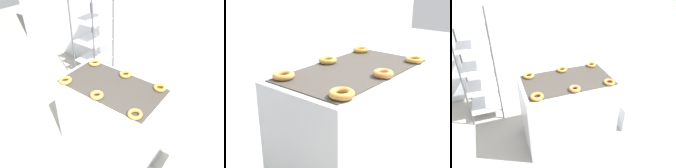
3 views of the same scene
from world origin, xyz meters
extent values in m
cube|color=silver|center=(0.00, 2.12, 1.40)|extent=(8.00, 0.05, 2.80)
cube|color=#B7BABF|center=(0.00, 0.61, 0.48)|extent=(1.26, 0.72, 0.97)
cube|color=#38332D|center=(0.00, 0.61, 0.97)|extent=(1.16, 0.63, 0.01)
cube|color=#262628|center=(0.35, 0.29, 0.68)|extent=(0.12, 0.07, 0.10)
cylinder|color=#4C4C51|center=(-1.36, 1.32, 0.87)|extent=(0.02, 0.02, 1.73)
cylinder|color=#4C4C51|center=(-0.88, 1.32, 0.87)|extent=(0.02, 0.02, 1.73)
cylinder|color=#4C4C51|center=(-1.36, 1.82, 0.87)|extent=(0.02, 0.02, 1.73)
cylinder|color=#4C4C51|center=(-0.88, 1.82, 0.87)|extent=(0.02, 0.02, 1.73)
cube|color=silver|center=(-1.12, 1.57, 0.17)|extent=(0.48, 0.50, 0.01)
cube|color=silver|center=(-1.12, 1.57, 0.53)|extent=(0.48, 0.50, 0.01)
cube|color=silver|center=(-1.12, 1.57, 0.88)|extent=(0.48, 0.50, 0.01)
cube|color=silver|center=(-1.12, 1.57, 1.24)|extent=(0.48, 0.50, 0.01)
torus|color=#BD8036|center=(-0.48, 0.34, 1.00)|extent=(0.16, 0.16, 0.04)
torus|color=#BB7439|center=(-0.01, 0.35, 1.00)|extent=(0.15, 0.15, 0.04)
torus|color=#AA7B34|center=(0.47, 0.35, 1.00)|extent=(0.15, 0.15, 0.04)
torus|color=#BF7D38|center=(-0.47, 0.86, 1.00)|extent=(0.15, 0.15, 0.04)
torus|color=#A57A2F|center=(0.01, 0.87, 1.00)|extent=(0.15, 0.15, 0.04)
torus|color=#BC7F2D|center=(0.47, 0.87, 1.00)|extent=(0.14, 0.14, 0.04)
camera|label=1|loc=(1.21, -1.01, 2.44)|focal=35.00mm
camera|label=2|loc=(-1.80, -0.71, 1.68)|focal=50.00mm
camera|label=3|loc=(-0.88, -1.70, 2.46)|focal=35.00mm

